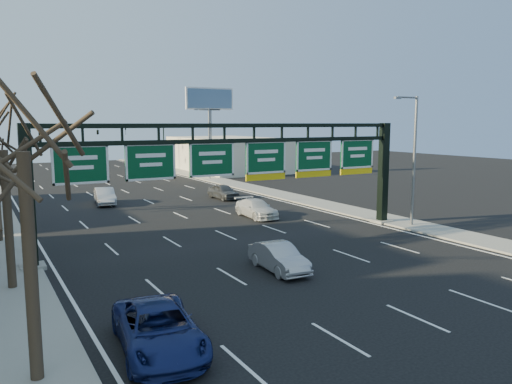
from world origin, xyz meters
TOP-DOWN VIEW (x-y plane):
  - ground at (0.00, 0.00)m, footprint 160.00×160.00m
  - sidewalk_right at (12.80, 20.00)m, footprint 3.00×120.00m
  - lane_markings at (0.00, 20.00)m, footprint 21.60×120.00m
  - sign_gantry at (0.16, 8.00)m, footprint 24.60×1.20m
  - building_right_distant at (20.00, 50.00)m, footprint 12.00×20.00m
  - tree_near at (-12.80, -4.00)m, footprint 3.60×3.60m
  - tree_gantry at (-12.80, 5.00)m, footprint 3.60×3.60m
  - streetlight_near at (12.47, 6.00)m, footprint 2.15×0.22m
  - streetlight_far at (12.47, 40.00)m, footprint 2.15×0.22m
  - billboard_right at (15.00, 44.98)m, footprint 7.00×0.50m
  - traffic_signal_mast at (5.69, 55.00)m, footprint 10.16×0.54m
  - car_blue_suv at (-9.20, -3.83)m, footprint 3.04×5.48m
  - car_silver_sedan at (-1.24, 1.62)m, footprint 1.66×4.17m
  - car_white_wagon at (4.84, 14.41)m, footprint 2.05×4.71m
  - car_grey_far at (6.73, 24.06)m, footprint 1.85×4.21m
  - car_silver_distant at (-3.87, 26.34)m, footprint 2.09×4.60m

SIDE VIEW (x-z plane):
  - ground at x=0.00m, z-range 0.00..0.00m
  - lane_markings at x=0.00m, z-range 0.00..0.01m
  - sidewalk_right at x=12.80m, z-range 0.00..0.12m
  - car_white_wagon at x=4.84m, z-range 0.00..1.35m
  - car_silver_sedan at x=-1.24m, z-range 0.00..1.35m
  - car_grey_far at x=6.73m, z-range 0.00..1.41m
  - car_blue_suv at x=-9.20m, z-range 0.00..1.45m
  - car_silver_distant at x=-3.87m, z-range 0.00..1.46m
  - building_right_distant at x=20.00m, z-range 0.00..5.00m
  - sign_gantry at x=0.16m, z-range 1.03..8.23m
  - streetlight_near at x=12.47m, z-range 0.58..9.58m
  - streetlight_far at x=12.47m, z-range 0.58..9.58m
  - traffic_signal_mast at x=5.69m, z-range 2.00..9.00m
  - tree_gantry at x=-12.80m, z-range 2.87..11.35m
  - tree_near at x=-12.80m, z-range 3.05..11.91m
  - billboard_right at x=15.00m, z-range 3.06..15.06m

